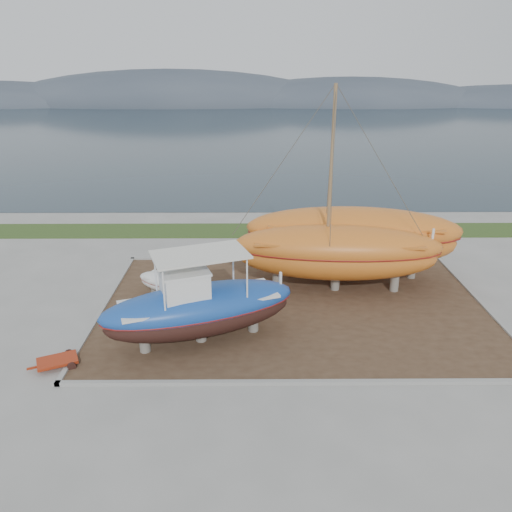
{
  "coord_description": "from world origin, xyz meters",
  "views": [
    {
      "loc": [
        -1.98,
        -17.35,
        11.05
      ],
      "look_at": [
        -1.82,
        4.0,
        2.65
      ],
      "focal_mm": 35.0,
      "sensor_mm": 36.0,
      "label": 1
    }
  ],
  "objects_px": {
    "blue_caique": "(199,299)",
    "red_trailer": "(58,363)",
    "orange_sailboat": "(341,194)",
    "white_dinghy": "(174,286)",
    "orange_bare_hull": "(352,244)"
  },
  "relations": [
    {
      "from": "orange_bare_hull",
      "to": "red_trailer",
      "type": "height_order",
      "value": "orange_bare_hull"
    },
    {
      "from": "blue_caique",
      "to": "orange_sailboat",
      "type": "distance_m",
      "value": 8.68
    },
    {
      "from": "blue_caique",
      "to": "orange_bare_hull",
      "type": "distance_m",
      "value": 10.07
    },
    {
      "from": "orange_sailboat",
      "to": "white_dinghy",
      "type": "bearing_deg",
      "value": -170.9
    },
    {
      "from": "orange_sailboat",
      "to": "orange_bare_hull",
      "type": "height_order",
      "value": "orange_sailboat"
    },
    {
      "from": "orange_sailboat",
      "to": "blue_caique",
      "type": "bearing_deg",
      "value": -138.64
    },
    {
      "from": "white_dinghy",
      "to": "red_trailer",
      "type": "bearing_deg",
      "value": -97.99
    },
    {
      "from": "orange_sailboat",
      "to": "red_trailer",
      "type": "distance_m",
      "value": 14.47
    },
    {
      "from": "white_dinghy",
      "to": "orange_bare_hull",
      "type": "height_order",
      "value": "orange_bare_hull"
    },
    {
      "from": "white_dinghy",
      "to": "red_trailer",
      "type": "height_order",
      "value": "white_dinghy"
    },
    {
      "from": "blue_caique",
      "to": "white_dinghy",
      "type": "height_order",
      "value": "blue_caique"
    },
    {
      "from": "red_trailer",
      "to": "orange_bare_hull",
      "type": "bearing_deg",
      "value": 8.71
    },
    {
      "from": "blue_caique",
      "to": "red_trailer",
      "type": "bearing_deg",
      "value": 178.15
    },
    {
      "from": "blue_caique",
      "to": "white_dinghy",
      "type": "relative_size",
      "value": 2.1
    },
    {
      "from": "orange_bare_hull",
      "to": "white_dinghy",
      "type": "bearing_deg",
      "value": -159.72
    }
  ]
}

